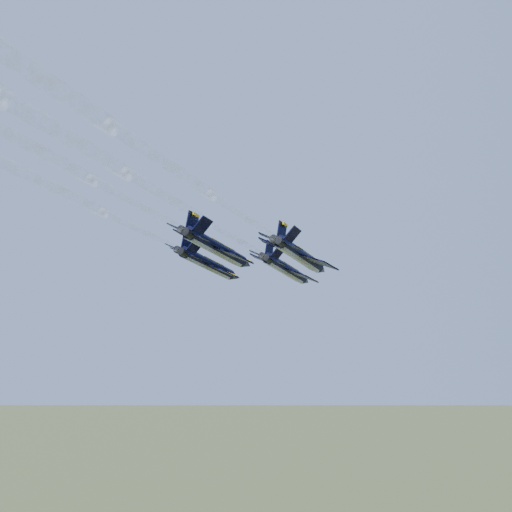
% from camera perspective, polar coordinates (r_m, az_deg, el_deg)
% --- Properties ---
extents(jet_lead, '(13.24, 19.49, 6.54)m').
position_cam_1_polar(jet_lead, '(107.29, 3.08, -1.35)').
color(jet_lead, black).
extents(jet_left, '(13.24, 19.49, 6.54)m').
position_cam_1_polar(jet_left, '(101.87, -4.72, -0.84)').
color(jet_left, black).
extents(jet_right, '(13.24, 19.49, 6.54)m').
position_cam_1_polar(jet_right, '(93.41, 4.52, 0.04)').
color(jet_right, black).
extents(jet_slot, '(13.24, 19.49, 6.54)m').
position_cam_1_polar(jet_slot, '(87.48, -3.83, 0.75)').
color(jet_slot, black).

